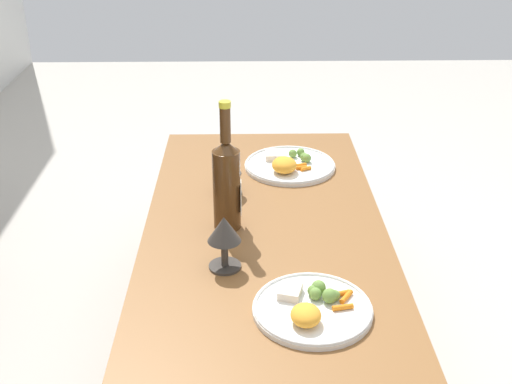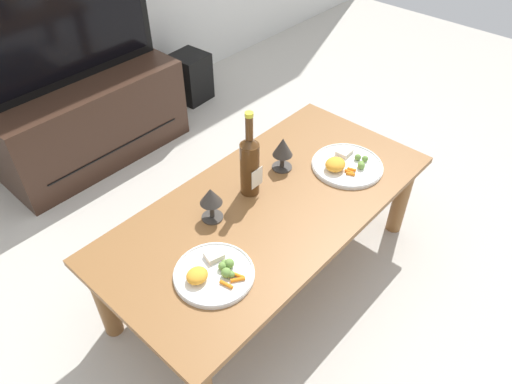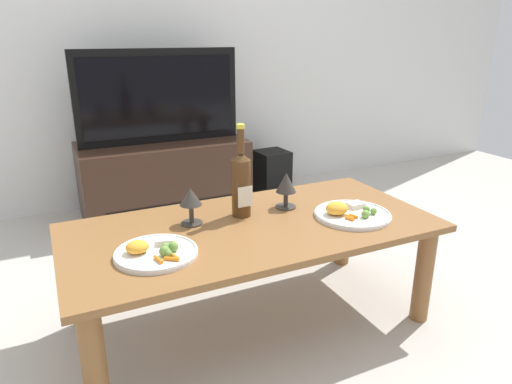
{
  "view_description": "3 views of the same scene",
  "coord_description": "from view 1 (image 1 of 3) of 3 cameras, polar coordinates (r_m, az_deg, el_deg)",
  "views": [
    {
      "loc": [
        -1.54,
        0.05,
        1.3
      ],
      "look_at": [
        0.0,
        0.02,
        0.52
      ],
      "focal_mm": 45.54,
      "sensor_mm": 36.0,
      "label": 1
    },
    {
      "loc": [
        -1.01,
        -0.85,
        1.65
      ],
      "look_at": [
        -0.05,
        0.03,
        0.49
      ],
      "focal_mm": 33.18,
      "sensor_mm": 36.0,
      "label": 2
    },
    {
      "loc": [
        -0.66,
        -1.41,
        1.09
      ],
      "look_at": [
        0.05,
        0.07,
        0.52
      ],
      "focal_mm": 32.05,
      "sensor_mm": 36.0,
      "label": 3
    }
  ],
  "objects": [
    {
      "name": "dinner_plate_left",
      "position": [
        1.45,
        4.95,
        -10.05
      ],
      "size": [
        0.27,
        0.27,
        0.05
      ],
      "color": "white",
      "rests_on": "dining_table"
    },
    {
      "name": "goblet_left",
      "position": [
        1.55,
        -2.81,
        -3.62
      ],
      "size": [
        0.08,
        0.08,
        0.14
      ],
      "color": "#38332D",
      "rests_on": "dining_table"
    },
    {
      "name": "wine_bottle",
      "position": [
        1.71,
        -2.6,
        0.94
      ],
      "size": [
        0.07,
        0.08,
        0.36
      ],
      "color": "#4C2D14",
      "rests_on": "dining_table"
    },
    {
      "name": "goblet_right",
      "position": [
        1.91,
        -2.51,
        2.45
      ],
      "size": [
        0.08,
        0.08,
        0.15
      ],
      "color": "#38332D",
      "rests_on": "dining_table"
    },
    {
      "name": "dinner_plate_right",
      "position": [
        2.11,
        2.93,
        2.45
      ],
      "size": [
        0.29,
        0.29,
        0.06
      ],
      "color": "white",
      "rests_on": "dining_table"
    },
    {
      "name": "ground_plane",
      "position": [
        2.02,
        0.72,
        -13.45
      ],
      "size": [
        6.4,
        6.4,
        0.0
      ],
      "primitive_type": "plane",
      "color": "#B7B2A8"
    },
    {
      "name": "dining_table",
      "position": [
        1.81,
        0.78,
        -4.84
      ],
      "size": [
        1.36,
        0.66,
        0.42
      ],
      "color": "brown",
      "rests_on": "ground_plane"
    }
  ]
}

